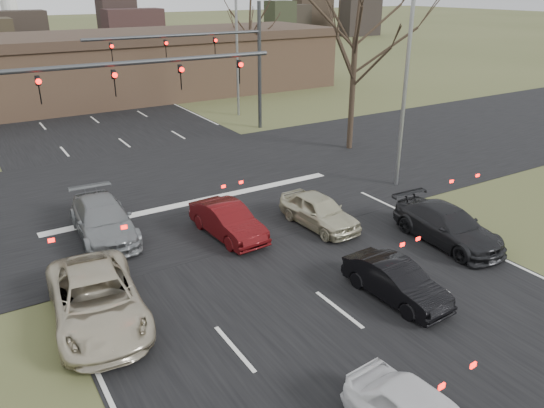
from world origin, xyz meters
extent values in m
plane|color=#474D29|center=(0.00, 0.00, 0.00)|extent=(360.00, 360.00, 0.00)
cube|color=black|center=(0.00, 60.00, 0.01)|extent=(14.00, 300.00, 0.02)
cube|color=black|center=(0.00, 15.00, 0.01)|extent=(200.00, 14.00, 0.02)
cube|color=#866248|center=(2.00, 38.00, 2.30)|extent=(42.00, 10.00, 4.60)
cube|color=#38281E|center=(2.00, 38.00, 4.95)|extent=(42.40, 10.40, 0.70)
cylinder|color=#383A3D|center=(-2.50, 13.00, 6.20)|extent=(12.00, 0.18, 0.18)
imported|color=black|center=(-5.83, 13.00, 5.50)|extent=(0.16, 0.20, 1.00)
imported|color=black|center=(-3.17, 13.00, 5.50)|extent=(0.16, 0.20, 1.00)
imported|color=black|center=(-0.50, 13.00, 5.50)|extent=(0.16, 0.20, 1.00)
imported|color=black|center=(2.17, 13.00, 5.50)|extent=(0.16, 0.20, 1.00)
cylinder|color=#383A3D|center=(9.00, 23.00, 4.00)|extent=(0.24, 0.24, 8.00)
cylinder|color=#383A3D|center=(3.50, 23.00, 6.20)|extent=(11.00, 0.18, 0.18)
imported|color=black|center=(5.86, 23.00, 5.50)|extent=(0.16, 0.20, 1.00)
imported|color=black|center=(2.71, 23.00, 5.50)|extent=(0.16, 0.20, 1.00)
imported|color=black|center=(-0.43, 23.00, 5.50)|extent=(0.16, 0.20, 1.00)
cylinder|color=gray|center=(9.00, 10.00, 5.00)|extent=(0.18, 0.18, 10.00)
cylinder|color=gray|center=(9.50, 27.00, 5.00)|extent=(0.18, 0.18, 10.00)
cylinder|color=black|center=(11.00, 16.00, 3.16)|extent=(0.32, 0.32, 6.33)
cylinder|color=black|center=(15.00, 35.00, 2.48)|extent=(0.32, 0.32, 4.95)
imported|color=beige|center=(-6.20, 6.12, 0.72)|extent=(2.93, 5.43, 1.45)
imported|color=black|center=(1.87, 2.62, 0.59)|extent=(1.45, 3.67, 1.19)
imported|color=black|center=(6.23, 4.47, 0.67)|extent=(2.10, 4.70, 1.34)
imported|color=gray|center=(-4.55, 11.62, 0.71)|extent=(2.27, 4.97, 1.41)
imported|color=#4D0B0D|center=(-0.50, 9.19, 0.64)|extent=(1.63, 3.96, 1.28)
imported|color=beige|center=(3.00, 8.12, 0.65)|extent=(1.72, 3.89, 1.30)
camera|label=1|loc=(-8.66, -7.31, 8.94)|focal=35.00mm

